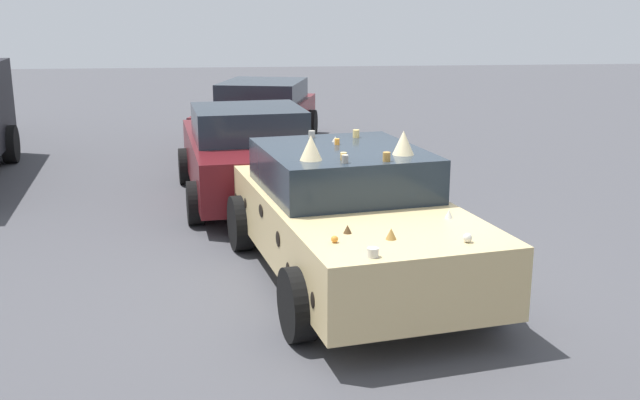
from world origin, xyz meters
name	(u,v)px	position (x,y,z in m)	size (l,w,h in m)	color
ground_plane	(347,278)	(0.00, 0.00, 0.00)	(60.00, 60.00, 0.00)	#47474C
art_car_decorated	(346,214)	(0.04, 0.01, 0.72)	(4.57, 2.64, 1.66)	#D8BC7F
parked_sedan_near_left	(260,114)	(8.13, 0.68, 0.70)	(4.62, 2.78, 1.36)	#5B1419
parked_sedan_row_back_center	(247,154)	(3.62, 1.02, 0.71)	(4.18, 2.32, 1.45)	#5B1419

